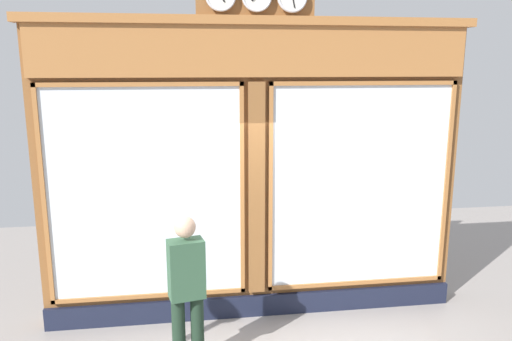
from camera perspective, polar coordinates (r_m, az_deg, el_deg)
shop_facade at (r=6.19m, az=-0.17°, el=-0.08°), size 5.31×0.42×4.20m
pedestrian at (r=5.31m, az=-7.93°, el=-13.10°), size 0.40×0.29×1.69m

